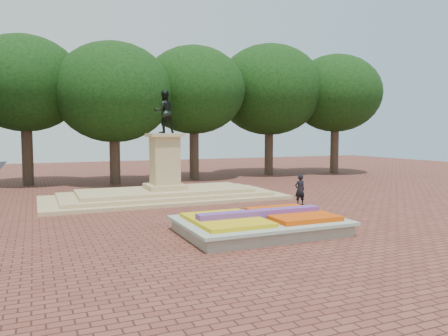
# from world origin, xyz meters

# --- Properties ---
(ground) EXTENTS (90.00, 90.00, 0.00)m
(ground) POSITION_xyz_m (0.00, 0.00, 0.00)
(ground) COLOR brown
(ground) RESTS_ON ground
(flower_bed) EXTENTS (6.30, 4.30, 0.91)m
(flower_bed) POSITION_xyz_m (1.03, -2.00, 0.38)
(flower_bed) COLOR gray
(flower_bed) RESTS_ON ground
(monument) EXTENTS (14.00, 6.00, 6.40)m
(monument) POSITION_xyz_m (0.00, 8.00, 0.88)
(monument) COLOR tan
(monument) RESTS_ON ground
(tree_row_back) EXTENTS (44.80, 8.80, 10.43)m
(tree_row_back) POSITION_xyz_m (2.33, 18.00, 6.67)
(tree_row_back) COLOR #3A2C1F
(tree_row_back) RESTS_ON ground
(pedestrian) EXTENTS (0.62, 0.40, 1.69)m
(pedestrian) POSITION_xyz_m (6.10, 2.93, 0.84)
(pedestrian) COLOR black
(pedestrian) RESTS_ON ground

